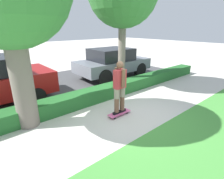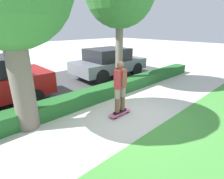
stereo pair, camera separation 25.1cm
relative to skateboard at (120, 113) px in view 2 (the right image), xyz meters
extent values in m
plane|color=beige|center=(0.08, -0.19, -0.07)|extent=(60.00, 60.00, 0.00)
cube|color=#474749|center=(0.08, 4.01, -0.07)|extent=(13.10, 5.00, 0.01)
cube|color=#236028|center=(0.08, 1.41, 0.17)|extent=(13.10, 0.60, 0.47)
cube|color=#DB5B93|center=(0.00, 0.00, 0.01)|extent=(0.77, 0.24, 0.02)
cylinder|color=black|center=(0.26, -0.09, -0.04)|extent=(0.07, 0.04, 0.07)
cylinder|color=black|center=(0.26, 0.09, -0.04)|extent=(0.07, 0.04, 0.07)
cylinder|color=black|center=(-0.26, -0.09, -0.04)|extent=(0.07, 0.04, 0.07)
cylinder|color=black|center=(-0.26, 0.09, -0.04)|extent=(0.07, 0.04, 0.07)
cube|color=black|center=(-0.11, 0.00, 0.05)|extent=(0.26, 0.09, 0.07)
cylinder|color=brown|center=(-0.11, 0.00, 0.46)|extent=(0.15, 0.15, 0.74)
cylinder|color=gray|center=(-0.11, 0.00, 0.68)|extent=(0.17, 0.17, 0.30)
cube|color=black|center=(0.11, 0.00, 0.05)|extent=(0.26, 0.09, 0.07)
cylinder|color=brown|center=(0.11, 0.00, 0.46)|extent=(0.15, 0.15, 0.74)
cylinder|color=gray|center=(0.11, 0.00, 0.68)|extent=(0.17, 0.17, 0.30)
cube|color=#C6383D|center=(0.00, 0.00, 1.10)|extent=(0.36, 0.19, 0.55)
cylinder|color=brown|center=(0.00, -0.15, 1.16)|extent=(0.12, 0.12, 0.52)
cylinder|color=brown|center=(0.00, 0.15, 1.16)|extent=(0.12, 0.12, 0.52)
sphere|color=brown|center=(0.00, 0.00, 1.52)|extent=(0.21, 0.21, 0.21)
cylinder|color=#70665B|center=(-2.30, 1.21, 1.29)|extent=(0.55, 0.55, 2.72)
cylinder|color=#70665B|center=(1.89, 1.94, 1.50)|extent=(0.31, 0.31, 3.13)
cylinder|color=black|center=(-1.64, 2.54, 0.23)|extent=(0.60, 0.24, 0.60)
cylinder|color=black|center=(-1.64, 4.38, 0.23)|extent=(0.60, 0.24, 0.60)
cube|color=slate|center=(2.72, 3.52, 0.59)|extent=(4.00, 2.00, 0.56)
cube|color=black|center=(2.61, 3.52, 1.17)|extent=(2.10, 1.73, 0.60)
cylinder|color=black|center=(3.95, 2.64, 0.31)|extent=(0.75, 0.23, 0.75)
cylinder|color=black|center=(3.95, 4.40, 0.31)|extent=(0.75, 0.23, 0.75)
cylinder|color=black|center=(1.50, 2.64, 0.31)|extent=(0.75, 0.23, 0.75)
cylinder|color=black|center=(1.50, 4.40, 0.31)|extent=(0.75, 0.23, 0.75)
camera|label=1|loc=(-3.30, -3.56, 2.52)|focal=28.00mm
camera|label=2|loc=(-3.49, -3.39, 2.52)|focal=28.00mm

